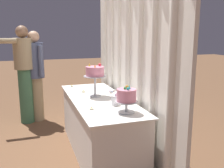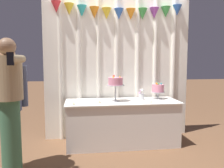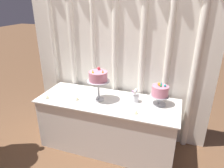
# 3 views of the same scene
# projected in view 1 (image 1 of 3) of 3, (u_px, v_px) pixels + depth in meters

# --- Properties ---
(ground_plane) EXTENTS (24.00, 24.00, 0.00)m
(ground_plane) POSITION_uv_depth(u_px,v_px,m) (92.00, 153.00, 3.32)
(ground_plane) COLOR brown
(draped_curtain) EXTENTS (2.61, 0.17, 2.58)m
(draped_curtain) POSITION_uv_depth(u_px,v_px,m) (130.00, 43.00, 3.18)
(draped_curtain) COLOR white
(draped_curtain) RESTS_ON ground_plane
(cake_table) EXTENTS (1.85, 0.69, 0.73)m
(cake_table) POSITION_uv_depth(u_px,v_px,m) (99.00, 126.00, 3.28)
(cake_table) COLOR white
(cake_table) RESTS_ON ground_plane
(cake_display_nearleft) EXTENTS (0.29, 0.29, 0.43)m
(cake_display_nearleft) POSITION_uv_depth(u_px,v_px,m) (95.00, 73.00, 3.24)
(cake_display_nearleft) COLOR #B2B2B7
(cake_display_nearleft) RESTS_ON cake_table
(cake_display_nearright) EXTENTS (0.24, 0.24, 0.29)m
(cake_display_nearright) POSITION_uv_depth(u_px,v_px,m) (126.00, 97.00, 2.60)
(cake_display_nearright) COLOR #B2B2B7
(cake_display_nearright) RESTS_ON cake_table
(flower_vase) EXTENTS (0.09, 0.11, 0.19)m
(flower_vase) POSITION_uv_depth(u_px,v_px,m) (115.00, 99.00, 2.89)
(flower_vase) COLOR silver
(flower_vase) RESTS_ON cake_table
(tealight_far_left) EXTENTS (0.04, 0.04, 0.04)m
(tealight_far_left) POSITION_uv_depth(u_px,v_px,m) (72.00, 86.00, 3.86)
(tealight_far_left) COLOR beige
(tealight_far_left) RESTS_ON cake_table
(tealight_near_left) EXTENTS (0.05, 0.05, 0.04)m
(tealight_near_left) POSITION_uv_depth(u_px,v_px,m) (83.00, 92.00, 3.52)
(tealight_near_left) COLOR beige
(tealight_near_left) RESTS_ON cake_table
(tealight_near_right) EXTENTS (0.05, 0.05, 0.03)m
(tealight_near_right) POSITION_uv_depth(u_px,v_px,m) (91.00, 109.00, 2.74)
(tealight_near_right) COLOR beige
(tealight_near_right) RESTS_ON cake_table
(guest_man_pink_jacket) EXTENTS (0.42, 0.40, 1.57)m
(guest_man_pink_jacket) POSITION_uv_depth(u_px,v_px,m) (36.00, 72.00, 4.41)
(guest_man_pink_jacket) COLOR #9E8966
(guest_man_pink_jacket) RESTS_ON ground_plane
(guest_man_dark_suit) EXTENTS (0.45, 0.76, 1.66)m
(guest_man_dark_suit) POSITION_uv_depth(u_px,v_px,m) (24.00, 70.00, 4.29)
(guest_man_dark_suit) COLOR #3D6B4C
(guest_man_dark_suit) RESTS_ON ground_plane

